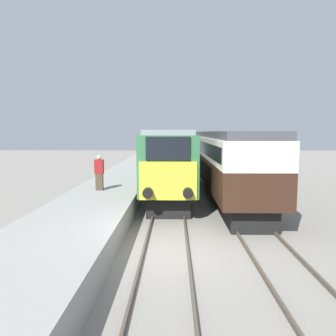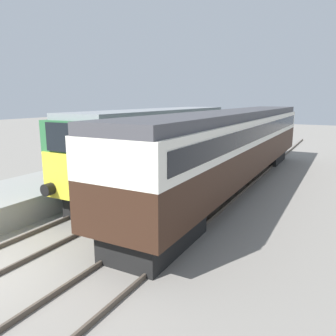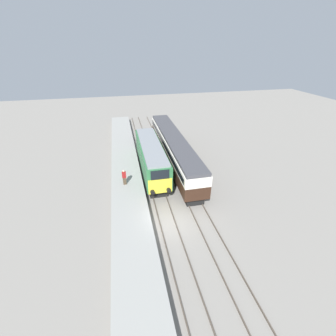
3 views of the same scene
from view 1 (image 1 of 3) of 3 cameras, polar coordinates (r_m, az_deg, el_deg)
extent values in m
plane|color=gray|center=(10.85, -0.42, -14.87)|extent=(120.00, 120.00, 0.00)
cube|color=gray|center=(18.78, -9.88, -4.36)|extent=(3.50, 50.00, 0.95)
cube|color=#4C4238|center=(15.63, -2.56, -7.97)|extent=(0.07, 60.00, 0.14)
cube|color=#4C4238|center=(15.60, 2.75, -7.99)|extent=(0.07, 60.00, 0.14)
cube|color=#4C4238|center=(15.78, 9.97, -7.92)|extent=(0.07, 60.00, 0.14)
cube|color=#4C4238|center=(16.06, 15.09, -7.79)|extent=(0.07, 60.00, 0.14)
cube|color=black|center=(16.74, 0.17, -5.48)|extent=(2.03, 4.00, 1.00)
cube|color=black|center=(23.88, 0.48, -1.94)|extent=(2.03, 4.00, 1.00)
cube|color=#2D6B3D|center=(20.07, 0.36, 1.91)|extent=(2.70, 12.24, 2.77)
cube|color=yellow|center=(14.01, 0.00, -2.27)|extent=(2.48, 0.10, 1.66)
cube|color=black|center=(13.87, 0.00, 3.42)|extent=(1.89, 0.10, 1.00)
cube|color=gray|center=(20.01, 0.36, 6.21)|extent=(2.38, 11.75, 0.24)
cylinder|color=black|center=(13.93, -3.53, -4.34)|extent=(0.44, 0.35, 0.44)
cylinder|color=black|center=(13.89, 3.50, -4.37)|extent=(0.44, 0.35, 0.44)
cube|color=black|center=(14.76, 13.44, -7.37)|extent=(1.89, 3.60, 0.95)
cube|color=black|center=(30.46, 7.03, -0.25)|extent=(1.89, 3.60, 0.95)
cube|color=#331E14|center=(22.39, 9.16, 0.50)|extent=(2.70, 20.50, 1.48)
cube|color=silver|center=(22.30, 9.22, 3.87)|extent=(2.71, 20.50, 1.16)
cube|color=black|center=(22.30, 9.22, 3.87)|extent=(2.75, 19.68, 0.64)
cube|color=#424247|center=(22.28, 9.26, 5.83)|extent=(2.48, 20.50, 0.36)
cube|color=#473828|center=(17.06, -11.85, -2.39)|extent=(0.36, 0.24, 0.86)
cube|color=maroon|center=(16.96, -11.91, 0.24)|extent=(0.44, 0.26, 0.71)
sphere|color=beige|center=(16.92, -11.94, 1.84)|extent=(0.23, 0.23, 0.23)
camera|label=2|loc=(9.88, 55.62, 6.93)|focal=35.00mm
camera|label=3|loc=(12.55, -149.36, 54.43)|focal=24.00mm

